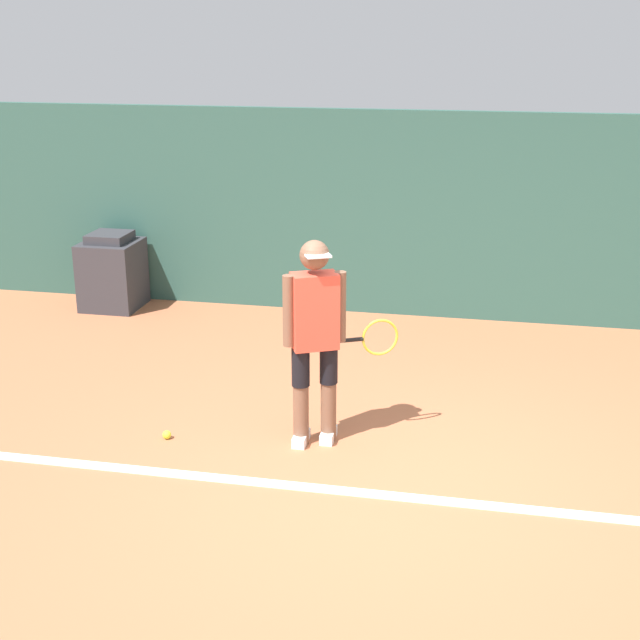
% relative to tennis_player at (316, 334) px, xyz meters
% --- Properties ---
extents(ground_plane, '(24.00, 24.00, 0.00)m').
position_rel_tennis_player_xyz_m(ground_plane, '(0.58, -0.65, -0.89)').
color(ground_plane, '#B76642').
extents(back_wall, '(24.00, 0.10, 2.24)m').
position_rel_tennis_player_xyz_m(back_wall, '(0.58, 3.35, 0.23)').
color(back_wall, '#2D564C').
rests_on(back_wall, ground_plane).
extents(court_baseline, '(21.60, 0.10, 0.01)m').
position_rel_tennis_player_xyz_m(court_baseline, '(0.58, -0.74, -0.89)').
color(court_baseline, white).
rests_on(court_baseline, ground_plane).
extents(tennis_player, '(0.82, 0.49, 1.61)m').
position_rel_tennis_player_xyz_m(tennis_player, '(0.00, 0.00, 0.00)').
color(tennis_player, brown).
rests_on(tennis_player, ground_plane).
extents(tennis_ball, '(0.07, 0.07, 0.07)m').
position_rel_tennis_player_xyz_m(tennis_ball, '(-1.16, -0.20, -0.86)').
color(tennis_ball, '#D1E533').
rests_on(tennis_ball, ground_plane).
extents(covered_chair, '(0.62, 0.64, 0.87)m').
position_rel_tennis_player_xyz_m(covered_chair, '(-2.99, 2.93, -0.48)').
color(covered_chair, '#333338').
rests_on(covered_chair, ground_plane).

